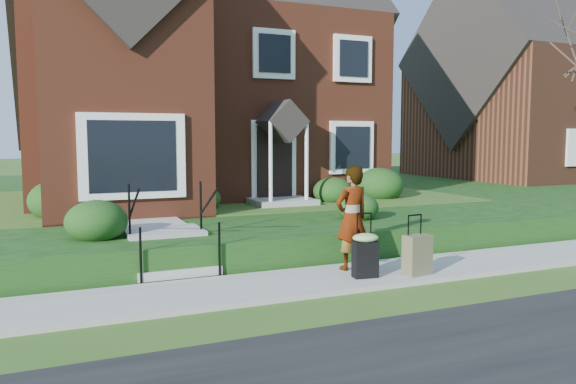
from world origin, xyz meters
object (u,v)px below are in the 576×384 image
front_steps (169,245)px  suitcase_black (365,253)px  suitcase_olive (417,255)px  woman (352,218)px

front_steps → suitcase_black: bearing=-36.6°
suitcase_black → suitcase_olive: (0.90, -0.20, -0.08)m
suitcase_olive → front_steps: bearing=140.8°
woman → suitcase_olive: (0.82, -0.80, -0.57)m
woman → suitcase_black: (-0.08, -0.60, -0.50)m
front_steps → suitcase_olive: size_ratio=1.97×
woman → suitcase_olive: bearing=127.4°
woman → suitcase_black: size_ratio=1.69×
woman → suitcase_black: woman is taller
suitcase_black → suitcase_olive: bearing=-4.3°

